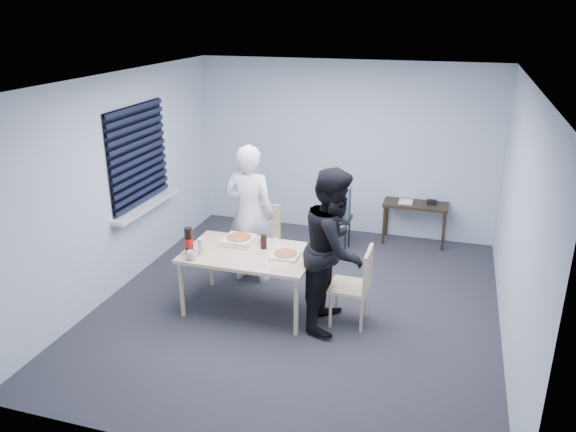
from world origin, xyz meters
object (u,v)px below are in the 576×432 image
(mug_b, at_px, (261,240))
(soda_bottle, at_px, (189,241))
(chair_far, at_px, (263,233))
(backpack, at_px, (339,203))
(chair_right, at_px, (358,281))
(person_white, at_px, (250,214))
(person_black, at_px, (334,249))
(dining_table, at_px, (249,257))
(stool, at_px, (338,225))
(side_table, at_px, (416,208))
(mug_a, at_px, (192,255))

(mug_b, xyz_separation_m, soda_bottle, (-0.68, -0.48, 0.10))
(chair_far, distance_m, backpack, 1.23)
(chair_right, xyz_separation_m, soda_bottle, (-1.86, -0.25, 0.34))
(person_white, bearing_deg, person_black, 149.59)
(dining_table, xyz_separation_m, person_white, (-0.25, 0.70, 0.24))
(chair_far, distance_m, stool, 1.23)
(side_table, height_order, stool, side_table)
(chair_far, xyz_separation_m, side_table, (1.84, 1.49, 0.03))
(dining_table, relative_size, backpack, 3.28)
(chair_far, relative_size, mug_b, 8.90)
(chair_right, xyz_separation_m, mug_a, (-1.77, -0.38, 0.24))
(stool, distance_m, soda_bottle, 2.53)
(mug_a, height_order, mug_b, mug_a)
(side_table, bearing_deg, person_black, -104.67)
(person_white, xyz_separation_m, side_table, (1.89, 1.81, -0.35))
(side_table, relative_size, mug_a, 7.54)
(mug_b, height_order, soda_bottle, soda_bottle)
(side_table, bearing_deg, mug_a, -127.13)
(mug_a, bearing_deg, dining_table, 34.11)
(dining_table, relative_size, chair_far, 1.63)
(chair_far, height_order, mug_b, chair_far)
(chair_far, xyz_separation_m, chair_right, (1.44, -0.99, 0.00))
(chair_right, bearing_deg, side_table, 80.83)
(chair_right, bearing_deg, mug_a, -167.79)
(stool, bearing_deg, mug_a, -116.69)
(person_black, xyz_separation_m, mug_b, (-0.92, 0.28, -0.13))
(dining_table, bearing_deg, chair_far, 101.16)
(dining_table, xyz_separation_m, mug_a, (-0.53, -0.36, 0.11))
(mug_b, bearing_deg, soda_bottle, -144.91)
(person_black, xyz_separation_m, mug_a, (-1.51, -0.33, -0.13))
(chair_far, distance_m, chair_right, 1.75)
(stool, relative_size, mug_b, 4.99)
(dining_table, distance_m, backpack, 2.01)
(chair_far, bearing_deg, mug_a, -103.56)
(person_white, bearing_deg, stool, -125.25)
(dining_table, xyz_separation_m, backpack, (0.62, 1.91, 0.07))
(side_table, relative_size, stool, 1.86)
(person_black, distance_m, mug_b, 0.97)
(chair_far, height_order, person_white, person_white)
(stool, bearing_deg, person_white, -125.25)
(chair_far, bearing_deg, stool, 48.10)
(person_white, height_order, backpack, person_white)
(chair_far, xyz_separation_m, stool, (0.82, 0.91, -0.12))
(side_table, bearing_deg, person_white, -136.22)
(chair_far, xyz_separation_m, soda_bottle, (-0.43, -1.24, 0.34))
(chair_right, distance_m, backpack, 2.00)
(stool, relative_size, backpack, 1.13)
(soda_bottle, bearing_deg, person_black, 7.19)
(dining_table, relative_size, soda_bottle, 4.76)
(person_black, relative_size, mug_a, 14.39)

